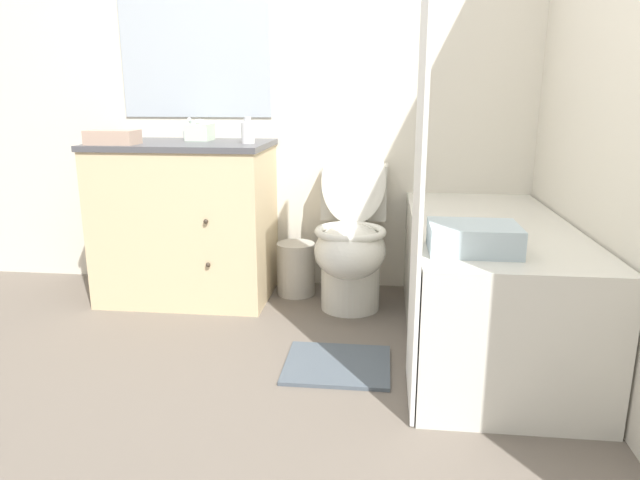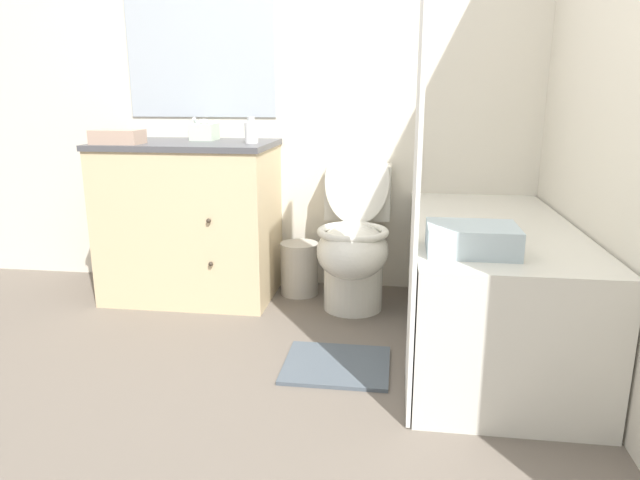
% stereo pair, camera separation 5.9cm
% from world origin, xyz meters
% --- Properties ---
extents(ground_plane, '(14.00, 14.00, 0.00)m').
position_xyz_m(ground_plane, '(0.00, 0.00, 0.00)').
color(ground_plane, '#6B6056').
extents(wall_back, '(8.00, 0.06, 2.50)m').
position_xyz_m(wall_back, '(-0.01, 1.77, 1.25)').
color(wall_back, silver).
rests_on(wall_back, ground_plane).
extents(wall_right, '(0.05, 2.75, 2.50)m').
position_xyz_m(wall_right, '(1.21, 0.87, 1.25)').
color(wall_right, silver).
rests_on(wall_right, ground_plane).
extents(vanity_cabinet, '(0.93, 0.61, 0.87)m').
position_xyz_m(vanity_cabinet, '(-0.72, 1.46, 0.45)').
color(vanity_cabinet, beige).
rests_on(vanity_cabinet, ground_plane).
extents(sink_faucet, '(0.14, 0.12, 0.12)m').
position_xyz_m(sink_faucet, '(-0.72, 1.67, 0.91)').
color(sink_faucet, silver).
rests_on(sink_faucet, vanity_cabinet).
extents(toilet, '(0.37, 0.68, 0.90)m').
position_xyz_m(toilet, '(0.20, 1.39, 0.35)').
color(toilet, silver).
rests_on(toilet, ground_plane).
extents(bathtub, '(0.68, 1.51, 0.57)m').
position_xyz_m(bathtub, '(0.84, 0.99, 0.29)').
color(bathtub, silver).
rests_on(bathtub, ground_plane).
extents(shower_curtain, '(0.02, 0.43, 1.96)m').
position_xyz_m(shower_curtain, '(0.48, 0.45, 0.98)').
color(shower_curtain, white).
rests_on(shower_curtain, ground_plane).
extents(wastebasket, '(0.22, 0.22, 0.30)m').
position_xyz_m(wastebasket, '(-0.13, 1.55, 0.15)').
color(wastebasket, '#B7B2A8').
rests_on(wastebasket, ground_plane).
extents(tissue_box, '(0.13, 0.15, 0.12)m').
position_xyz_m(tissue_box, '(-0.66, 1.58, 0.92)').
color(tissue_box, silver).
rests_on(tissue_box, vanity_cabinet).
extents(soap_dispenser, '(0.07, 0.07, 0.14)m').
position_xyz_m(soap_dispenser, '(-0.35, 1.41, 0.93)').
color(soap_dispenser, white).
rests_on(soap_dispenser, vanity_cabinet).
extents(hand_towel_folded, '(0.25, 0.15, 0.07)m').
position_xyz_m(hand_towel_folded, '(-1.02, 1.27, 0.91)').
color(hand_towel_folded, tan).
rests_on(hand_towel_folded, vanity_cabinet).
extents(bath_towel_folded, '(0.32, 0.24, 0.10)m').
position_xyz_m(bath_towel_folded, '(0.69, 0.50, 0.62)').
color(bath_towel_folded, silver).
rests_on(bath_towel_folded, bathtub).
extents(bath_mat, '(0.44, 0.39, 0.02)m').
position_xyz_m(bath_mat, '(0.19, 0.67, 0.01)').
color(bath_mat, '#4C5660').
rests_on(bath_mat, ground_plane).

